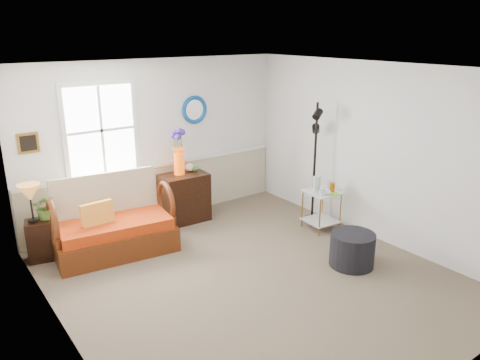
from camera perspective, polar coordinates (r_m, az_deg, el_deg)
floor at (r=6.10m, az=1.32°, el=-11.73°), size 4.50×5.00×0.01m
ceiling at (r=5.32m, az=1.53°, el=13.40°), size 4.50×5.00×0.01m
walls at (r=5.58m, az=1.42°, el=-0.03°), size 4.51×5.01×2.60m
wainscot at (r=7.86m, az=-9.71°, el=-1.44°), size 4.46×0.02×0.90m
chair_rail at (r=7.71m, az=-9.85°, el=1.84°), size 4.46×0.04×0.06m
window at (r=7.21m, az=-16.56°, el=5.82°), size 1.14×0.06×1.44m
picture at (r=6.97m, az=-24.43°, el=4.13°), size 0.28×0.03×0.28m
mirror at (r=7.86m, az=-5.60°, el=8.53°), size 0.47×0.07×0.47m
loveseat at (r=6.77m, az=-15.25°, el=-4.32°), size 1.72×1.10×1.06m
throw_pillow at (r=6.66m, az=-16.93°, el=-4.49°), size 0.45×0.14×0.44m
lamp_stand at (r=6.97m, az=-23.28°, el=-6.76°), size 0.38×0.38×0.56m
table_lamp at (r=6.76m, az=-24.12°, el=-2.62°), size 0.33×0.33×0.53m
potted_plant at (r=6.84m, az=-22.65°, el=-3.36°), size 0.40×0.42×0.27m
cabinet at (r=7.69m, az=-6.79°, el=-2.15°), size 0.76×0.50×0.80m
flower_vase at (r=7.49m, az=-7.49°, el=3.37°), size 0.26×0.26×0.73m
side_table at (r=7.46m, az=9.87°, el=-3.65°), size 0.53×0.53×0.63m
tabletop_items at (r=7.30m, az=10.36°, el=-0.53°), size 0.44×0.44×0.24m
floor_lamp at (r=7.57m, az=9.08°, el=2.02°), size 0.35×0.35×1.95m
ottoman at (r=6.45m, az=13.52°, el=-8.24°), size 0.72×0.72×0.45m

